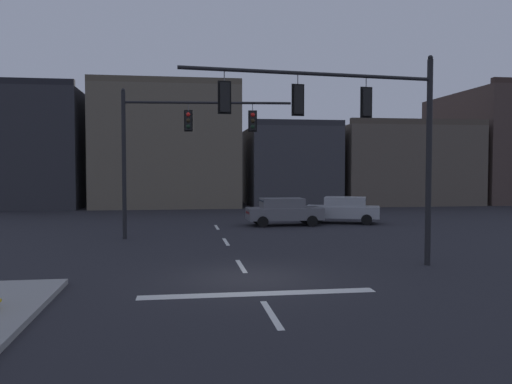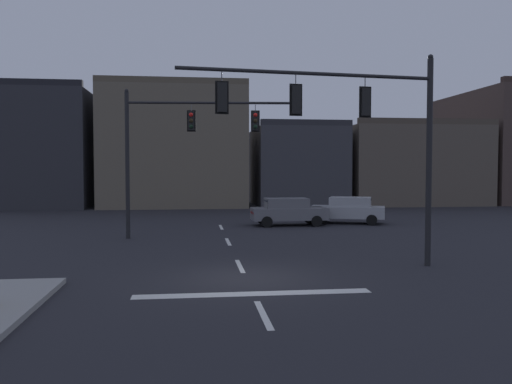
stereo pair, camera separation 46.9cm
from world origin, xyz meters
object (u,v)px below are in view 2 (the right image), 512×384
signal_mast_near_side (354,121)px  car_lot_middle (348,209)px  signal_mast_far_side (176,138)px  car_lot_nearside (288,211)px

signal_mast_near_side → car_lot_middle: size_ratio=1.82×
signal_mast_far_side → car_lot_middle: size_ratio=1.69×
signal_mast_far_side → car_lot_nearside: signal_mast_far_side is taller
signal_mast_far_side → car_lot_nearside: (6.39, 4.93, -3.96)m
signal_mast_near_side → car_lot_nearside: (0.30, 13.43, -4.06)m
signal_mast_near_side → car_lot_middle: (4.17, 14.14, -4.06)m
signal_mast_near_side → car_lot_middle: 15.29m
car_lot_nearside → signal_mast_far_side: bearing=-142.3°
signal_mast_far_side → signal_mast_near_side: bearing=-54.4°
signal_mast_near_side → car_lot_middle: signal_mast_near_side is taller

